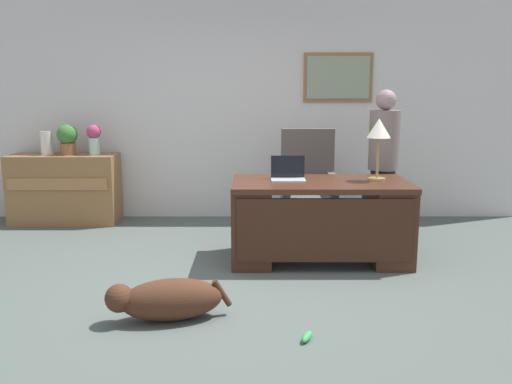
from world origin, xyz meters
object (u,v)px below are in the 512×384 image
at_px(dog_lying, 165,299).
at_px(credenza, 63,189).
at_px(armchair, 307,188).
at_px(person_standing, 382,164).
at_px(laptop, 287,174).
at_px(vase_empty, 45,143).
at_px(desk, 319,218).
at_px(vase_with_flowers, 92,138).
at_px(potted_plant, 66,138).
at_px(dog_toy_bone, 306,337).
at_px(desk_lamp, 377,132).

bearing_deg(dog_lying, credenza, 120.40).
relative_size(armchair, person_standing, 0.73).
height_order(laptop, vase_empty, vase_empty).
bearing_deg(desk, vase_with_flowers, 149.20).
distance_m(dog_lying, potted_plant, 3.42).
bearing_deg(armchair, potted_plant, 170.57).
bearing_deg(dog_lying, dog_toy_bone, -18.43).
bearing_deg(dog_lying, armchair, 63.06).
bearing_deg(vase_with_flowers, laptop, -32.20).
distance_m(desk_lamp, vase_empty, 3.93).
relative_size(dog_lying, dog_toy_bone, 5.69).
relative_size(laptop, dog_toy_bone, 2.06).
bearing_deg(desk_lamp, armchair, 119.82).
bearing_deg(dog_toy_bone, credenza, 129.69).
distance_m(dog_lying, laptop, 1.87).
relative_size(armchair, potted_plant, 3.25).
bearing_deg(laptop, vase_with_flowers, 147.80).
distance_m(credenza, armchair, 2.95).
height_order(armchair, potted_plant, potted_plant).
height_order(credenza, desk_lamp, desk_lamp).
bearing_deg(dog_toy_bone, desk, 80.83).
height_order(credenza, potted_plant, potted_plant).
xyz_separation_m(potted_plant, dog_toy_bone, (2.59, -3.20, -1.01)).
height_order(armchair, vase_empty, armchair).
xyz_separation_m(credenza, desk_lamp, (3.47, -1.44, 0.80)).
bearing_deg(desk_lamp, dog_lying, -140.93).
distance_m(person_standing, potted_plant, 3.69).
bearing_deg(potted_plant, dog_toy_bone, -51.06).
bearing_deg(armchair, dog_toy_bone, -95.35).
height_order(credenza, dog_lying, credenza).
bearing_deg(vase_with_flowers, vase_empty, 180.00).
distance_m(desk, dog_lying, 1.86).
xyz_separation_m(vase_empty, dog_toy_bone, (2.84, -3.20, -0.95)).
bearing_deg(dog_toy_bone, desk_lamp, 65.38).
bearing_deg(laptop, potted_plant, 151.13).
bearing_deg(desk, potted_plant, 152.08).
distance_m(person_standing, dog_toy_bone, 2.75).
height_order(desk, vase_empty, vase_empty).
xyz_separation_m(credenza, person_standing, (3.67, -0.78, 0.41)).
distance_m(armchair, dog_toy_bone, 2.78).
height_order(person_standing, potted_plant, person_standing).
bearing_deg(desk, credenza, 152.66).
xyz_separation_m(armchair, person_standing, (0.76, -0.31, 0.31)).
relative_size(credenza, desk_lamp, 2.19).
relative_size(credenza, vase_with_flowers, 3.54).
bearing_deg(desk, armchair, 90.91).
height_order(credenza, person_standing, person_standing).
xyz_separation_m(dog_lying, laptop, (0.94, 1.47, 0.67)).
bearing_deg(armchair, credenza, 170.82).
distance_m(dog_lying, vase_empty, 3.53).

